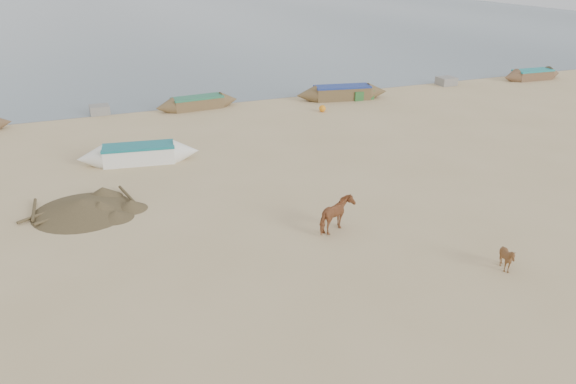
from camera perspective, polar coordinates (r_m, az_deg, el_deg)
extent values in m
plane|color=tan|center=(18.75, 4.70, -7.27)|extent=(140.00, 140.00, 0.00)
plane|color=slate|center=(97.08, -18.59, 16.39)|extent=(160.00, 160.00, 0.00)
imported|color=brown|center=(20.53, 4.93, -2.36)|extent=(1.70, 1.37, 1.31)
imported|color=brown|center=(19.41, 21.36, -6.28)|extent=(1.05, 1.01, 0.90)
cone|color=brown|center=(23.59, -20.13, -1.30)|extent=(4.09, 4.09, 0.54)
sphere|color=orange|center=(36.64, 3.51, 8.47)|extent=(0.44, 0.44, 0.44)
cube|color=gray|center=(37.98, -18.59, 7.93)|extent=(1.20, 1.10, 0.56)
cube|color=#2C5F2B|center=(40.34, 7.40, 9.83)|extent=(1.50, 1.20, 0.64)
cube|color=gray|center=(46.06, 15.79, 10.79)|extent=(1.30, 1.20, 0.60)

